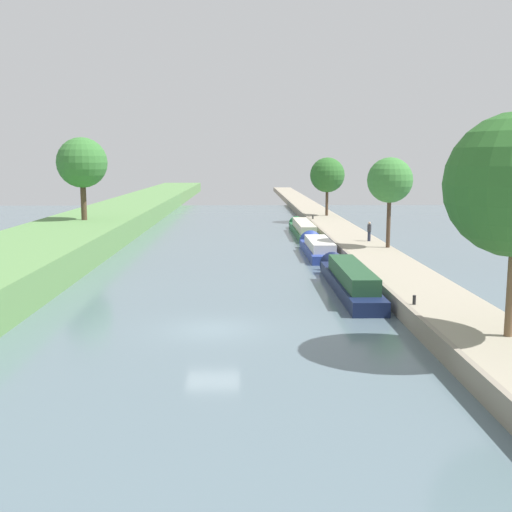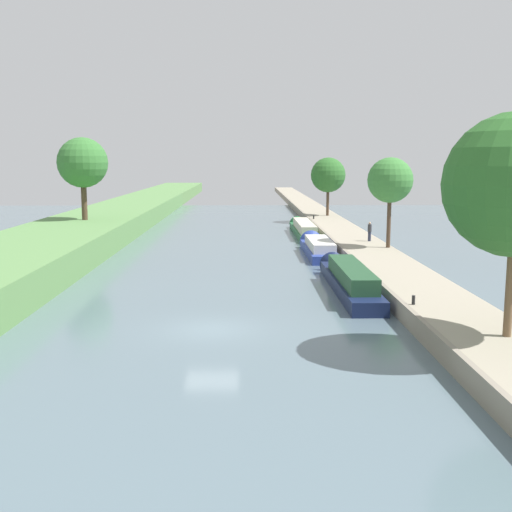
{
  "view_description": "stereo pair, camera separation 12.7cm",
  "coord_description": "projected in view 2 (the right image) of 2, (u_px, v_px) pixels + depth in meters",
  "views": [
    {
      "loc": [
        1.45,
        -27.95,
        7.8
      ],
      "look_at": [
        2.35,
        15.83,
        1.0
      ],
      "focal_mm": 43.47,
      "sensor_mm": 36.0,
      "label": 1
    },
    {
      "loc": [
        1.58,
        -27.95,
        7.8
      ],
      "look_at": [
        2.35,
        15.83,
        1.0
      ],
      "focal_mm": 43.47,
      "sensor_mm": 36.0,
      "label": 2
    }
  ],
  "objects": [
    {
      "name": "tree_leftbank_downstream",
      "position": [
        83.0,
        163.0,
        58.7
      ],
      "size": [
        4.76,
        4.76,
        7.83
      ],
      "color": "#4C3828",
      "rests_on": "left_grassy_bank"
    },
    {
      "name": "narrowboat_green",
      "position": [
        303.0,
        229.0,
        65.62
      ],
      "size": [
        1.88,
        16.02,
        2.03
      ],
      "color": "#1E6033",
      "rests_on": "ground_plane"
    },
    {
      "name": "narrowboat_blue",
      "position": [
        318.0,
        247.0,
        51.96
      ],
      "size": [
        2.16,
        11.41,
        2.07
      ],
      "color": "#283D93",
      "rests_on": "ground_plane"
    },
    {
      "name": "mooring_bollard_near",
      "position": [
        413.0,
        300.0,
        29.78
      ],
      "size": [
        0.16,
        0.16,
        0.45
      ],
      "color": "black",
      "rests_on": "right_towpath"
    },
    {
      "name": "narrowboat_navy",
      "position": [
        348.0,
        279.0,
        37.48
      ],
      "size": [
        1.9,
        13.86,
        2.19
      ],
      "color": "#141E42",
      "rests_on": "ground_plane"
    },
    {
      "name": "person_walking",
      "position": [
        370.0,
        231.0,
        53.02
      ],
      "size": [
        0.34,
        0.34,
        1.66
      ],
      "color": "#282D42",
      "rests_on": "right_towpath"
    },
    {
      "name": "tree_rightbank_midfar",
      "position": [
        328.0,
        175.0,
        76.81
      ],
      "size": [
        4.31,
        4.31,
        7.21
      ],
      "color": "#4C3828",
      "rests_on": "right_towpath"
    },
    {
      "name": "stone_quay",
      "position": [
        410.0,
        319.0,
        28.87
      ],
      "size": [
        0.25,
        260.0,
        0.96
      ],
      "color": "gray",
      "rests_on": "ground_plane"
    },
    {
      "name": "ground_plane",
      "position": [
        212.0,
        330.0,
        28.79
      ],
      "size": [
        160.0,
        160.0,
        0.0
      ],
      "primitive_type": "plane",
      "color": "slate"
    },
    {
      "name": "mooring_bollard_far",
      "position": [
        314.0,
        217.0,
        73.08
      ],
      "size": [
        0.16,
        0.16,
        0.45
      ],
      "color": "black",
      "rests_on": "right_towpath"
    },
    {
      "name": "tree_rightbank_midnear",
      "position": [
        390.0,
        181.0,
        48.47
      ],
      "size": [
        3.56,
        3.56,
        7.11
      ],
      "color": "#4C3828",
      "rests_on": "right_towpath"
    },
    {
      "name": "right_towpath",
      "position": [
        455.0,
        319.0,
        28.91
      ],
      "size": [
        4.05,
        260.0,
        0.91
      ],
      "color": "#9E937F",
      "rests_on": "ground_plane"
    }
  ]
}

